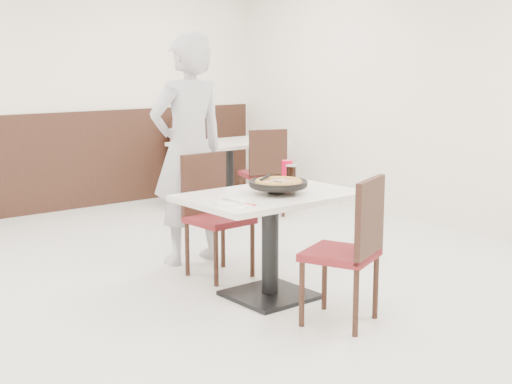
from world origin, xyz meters
TOP-DOWN VIEW (x-y plane):
  - floor at (0.00, 0.00)m, footprint 7.00×7.00m
  - wall_back at (0.00, 3.50)m, footprint 6.00×0.04m
  - wall_right at (3.00, 0.00)m, footprint 0.04×7.00m
  - wainscot_back at (0.00, 3.48)m, footprint 5.90×0.03m
  - main_table at (0.21, -0.29)m, footprint 1.30×0.96m
  - chair_near at (0.23, -0.95)m, footprint 0.55×0.55m
  - chair_far at (0.23, 0.34)m, footprint 0.44×0.44m
  - trivet at (0.26, -0.30)m, footprint 0.14×0.14m
  - pizza_pan at (0.25, -0.32)m, footprint 0.37×0.37m
  - pizza at (0.26, -0.32)m, footprint 0.39×0.39m
  - pizza_server at (0.25, -0.32)m, footprint 0.09×0.11m
  - napkin at (-0.23, -0.47)m, footprint 0.21×0.21m
  - side_plate at (-0.23, -0.43)m, footprint 0.21×0.21m
  - fork at (-0.21, -0.44)m, footprint 0.03×0.18m
  - cola_glass at (0.60, -0.07)m, footprint 0.08×0.08m
  - red_cup at (0.65, 0.03)m, footprint 0.10×0.10m
  - diner_person at (0.29, 0.84)m, footprint 0.70×0.47m
  - bg_table_right at (1.93, 2.49)m, footprint 1.21×0.82m
  - bg_chair_right_near at (1.93, 1.89)m, footprint 0.54×0.54m
  - bg_chair_right_far at (1.93, 3.19)m, footprint 0.53×0.53m

SIDE VIEW (x-z plane):
  - floor at x=0.00m, z-range 0.00..0.00m
  - main_table at x=0.21m, z-range 0.00..0.75m
  - bg_table_right at x=1.93m, z-range 0.00..0.75m
  - chair_near at x=0.23m, z-range 0.00..0.95m
  - chair_far at x=0.23m, z-range 0.00..0.95m
  - bg_chair_right_near at x=1.93m, z-range 0.00..0.95m
  - bg_chair_right_far at x=1.93m, z-range 0.00..0.95m
  - wainscot_back at x=0.00m, z-range 0.00..1.10m
  - napkin at x=-0.23m, z-range 0.75..0.75m
  - side_plate at x=-0.23m, z-range 0.75..0.77m
  - trivet at x=0.26m, z-range 0.75..0.79m
  - fork at x=-0.21m, z-range 0.77..0.77m
  - pizza_pan at x=0.25m, z-range 0.79..0.80m
  - pizza at x=0.26m, z-range 0.80..0.82m
  - cola_glass at x=0.60m, z-range 0.75..0.88m
  - red_cup at x=0.65m, z-range 0.75..0.91m
  - pizza_server at x=0.25m, z-range 0.84..0.84m
  - diner_person at x=0.29m, z-range 0.00..1.89m
  - wall_back at x=0.00m, z-range 0.00..2.80m
  - wall_right at x=3.00m, z-range 0.00..2.80m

